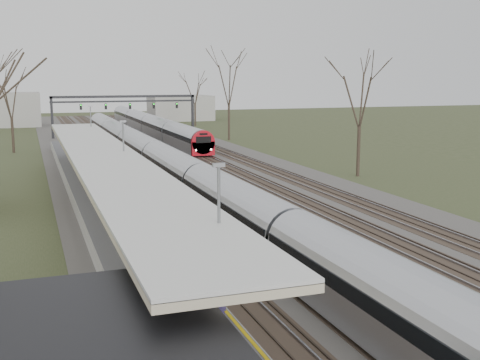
# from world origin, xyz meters

# --- Properties ---
(track_bed) EXTENTS (24.00, 160.00, 0.22)m
(track_bed) POSITION_xyz_m (0.26, 55.00, 0.06)
(track_bed) COLOR #474442
(track_bed) RESTS_ON ground
(platform) EXTENTS (3.50, 69.00, 1.00)m
(platform) POSITION_xyz_m (-9.05, 37.50, 0.50)
(platform) COLOR #9E9B93
(platform) RESTS_ON ground
(canopy) EXTENTS (4.10, 50.00, 3.11)m
(canopy) POSITION_xyz_m (-9.05, 32.99, 3.93)
(canopy) COLOR slate
(canopy) RESTS_ON platform
(signal_gantry) EXTENTS (21.00, 0.59, 6.08)m
(signal_gantry) POSITION_xyz_m (0.29, 84.99, 4.91)
(signal_gantry) COLOR black
(signal_gantry) RESTS_ON ground
(tree_east_far) EXTENTS (5.00, 5.00, 10.30)m
(tree_east_far) POSITION_xyz_m (14.00, 42.00, 7.29)
(tree_east_far) COLOR #2D231C
(tree_east_far) RESTS_ON ground
(train_near) EXTENTS (2.62, 90.21, 3.05)m
(train_near) POSITION_xyz_m (-2.50, 49.28, 1.48)
(train_near) COLOR #ABADB5
(train_near) RESTS_ON ground
(train_far) EXTENTS (2.62, 60.21, 3.05)m
(train_far) POSITION_xyz_m (4.50, 88.13, 1.48)
(train_far) COLOR #ABADB5
(train_far) RESTS_ON ground
(passenger) EXTENTS (0.43, 0.63, 1.66)m
(passenger) POSITION_xyz_m (-7.87, 13.27, 1.83)
(passenger) COLOR #382E5A
(passenger) RESTS_ON platform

